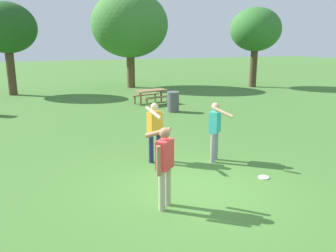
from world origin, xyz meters
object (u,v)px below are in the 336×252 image
Objects in this scene: person_catcher at (164,162)px; picnic_table_far at (151,94)px; frisbee at (264,177)px; person_thrower at (215,127)px; tree_broad_center at (130,25)px; trash_can_beside_table at (173,102)px; tree_tall_left at (6,29)px; tree_far_right at (256,30)px; person_bystander at (155,128)px.

picnic_table_far is at bearing 70.18° from person_catcher.
frisbee is (2.81, 0.43, -0.95)m from person_catcher.
person_thrower is 1.87m from frisbee.
person_catcher is 0.24× the size of tree_broad_center.
tree_tall_left is (-6.95, 8.99, 3.55)m from trash_can_beside_table.
picnic_table_far is at bearing -157.89° from tree_far_right.
tree_far_right is (9.36, 6.23, 3.60)m from trash_can_beside_table.
frisbee is 18.58m from tree_far_right.
tree_broad_center is 9.01m from tree_far_right.
tree_broad_center reaches higher than person_bystander.
person_catcher is 18.24m from tree_tall_left.
picnic_table_far is at bearing 69.64° from person_bystander.
tree_far_right is at bearing -9.61° from tree_tall_left.
person_thrower is at bearing -100.22° from picnic_table_far.
person_bystander is 0.24× the size of tree_broad_center.
tree_broad_center reaches higher than person_thrower.
trash_can_beside_table is (3.38, 6.20, -0.48)m from person_bystander.
person_catcher is at bearing -109.82° from picnic_table_far.
person_thrower reaches higher than picnic_table_far.
picnic_table_far is 2.06× the size of trash_can_beside_table.
frisbee is 0.13× the size of picnic_table_far.
tree_far_right is (11.23, 13.04, 3.12)m from person_thrower.
tree_tall_left is at bearing 170.39° from tree_far_right.
tree_far_right is at bearing 33.64° from trash_can_beside_table.
picnic_table_far is 0.35× the size of tree_far_right.
tree_broad_center is (2.87, 16.38, 3.47)m from person_thrower.
frisbee is 8.48m from trash_can_beside_table.
person_bystander is 0.29× the size of tree_far_right.
person_thrower is at bearing -130.74° from tree_far_right.
person_catcher is 9.76m from trash_can_beside_table.
frisbee is 0.27× the size of trash_can_beside_table.
frisbee is at bearing -126.47° from tree_far_right.
trash_can_beside_table is 0.17× the size of tree_tall_left.
tree_broad_center is (2.41, 17.92, 4.42)m from frisbee.
tree_far_right reaches higher than frisbee.
picnic_table_far is at bearing -44.68° from tree_tall_left.
tree_broad_center is at bearing 74.11° from person_catcher.
trash_can_beside_table is (1.41, 8.35, 0.47)m from frisbee.
tree_tall_left is 0.99× the size of tree_far_right.
tree_broad_center is at bearing 80.07° from person_thrower.
person_thrower is 0.24× the size of tree_broad_center.
frisbee is at bearing -73.67° from person_thrower.
frisbee is at bearing 8.71° from person_catcher.
person_catcher is 2.72m from person_bystander.
person_thrower and person_catcher have the same top height.
person_catcher is at bearing -140.07° from person_thrower.
picnic_table_far is (4.01, 11.12, -0.40)m from person_catcher.
person_thrower is 9.30m from picnic_table_far.
trash_can_beside_table reaches higher than frisbee.
person_catcher reaches higher than frisbee.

